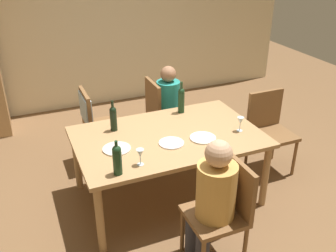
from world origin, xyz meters
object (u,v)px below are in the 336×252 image
(chair_far_right, at_px, (162,110))
(chair_right_end, at_px, (269,126))
(wine_bottle_short_olive, at_px, (117,159))
(wine_glass_centre, at_px, (240,121))
(wine_bottle_tall_green, at_px, (113,118))
(handbag, at_px, (134,146))
(wine_bottle_dark_red, at_px, (181,99))
(dinner_plate_guest_left, at_px, (171,143))
(chair_near, at_px, (224,206))
(dinner_plate_host, at_px, (117,149))
(person_man_bearded, at_px, (170,101))
(wine_glass_near_left, at_px, (140,154))
(dinner_plate_guest_right, at_px, (203,138))
(chair_far_left, at_px, (93,117))
(person_woman_host, at_px, (213,197))
(dining_table, at_px, (168,141))

(chair_far_right, bearing_deg, chair_right_end, 47.94)
(wine_bottle_short_olive, bearing_deg, wine_glass_centre, 11.20)
(wine_bottle_tall_green, xyz_separation_m, handbag, (0.40, 0.65, -0.75))
(chair_far_right, relative_size, handbag, 3.29)
(wine_bottle_dark_red, relative_size, dinner_plate_guest_left, 1.48)
(chair_near, height_order, chair_far_right, same)
(dinner_plate_host, bearing_deg, person_man_bearded, 46.68)
(person_man_bearded, distance_m, wine_glass_centre, 1.19)
(wine_bottle_short_olive, height_order, wine_glass_near_left, wine_bottle_short_olive)
(chair_near, xyz_separation_m, dinner_plate_host, (-0.63, 0.88, 0.20))
(person_man_bearded, distance_m, dinner_plate_guest_right, 1.16)
(chair_near, bearing_deg, wine_bottle_tall_green, 23.23)
(chair_right_end, height_order, dinner_plate_guest_left, chair_right_end)
(chair_far_left, distance_m, person_man_bearded, 0.96)
(wine_bottle_short_olive, bearing_deg, chair_near, -34.68)
(chair_near, distance_m, wine_bottle_short_olive, 0.94)
(wine_bottle_short_olive, relative_size, handbag, 1.09)
(chair_far_right, distance_m, person_woman_host, 1.95)
(person_man_bearded, xyz_separation_m, wine_bottle_tall_green, (-0.89, -0.65, 0.23))
(dinner_plate_guest_right, bearing_deg, wine_bottle_short_olive, -164.06)
(dinner_plate_guest_left, bearing_deg, handbag, 90.97)
(chair_far_left, xyz_separation_m, dinner_plate_host, (-0.01, -1.03, 0.14))
(chair_near, distance_m, dinner_plate_guest_left, 0.82)
(wine_bottle_tall_green, height_order, handbag, wine_bottle_tall_green)
(wine_bottle_tall_green, xyz_separation_m, dinner_plate_guest_right, (0.74, -0.50, -0.13))
(wine_bottle_short_olive, distance_m, handbag, 1.70)
(chair_near, relative_size, chair_far_right, 1.00)
(chair_far_left, relative_size, wine_bottle_dark_red, 2.61)
(wine_glass_centre, bearing_deg, dinner_plate_host, 174.47)
(person_woman_host, bearing_deg, chair_right_end, -51.42)
(dining_table, distance_m, wine_bottle_dark_red, 0.60)
(chair_near, height_order, wine_glass_centre, chair_near)
(chair_far_left, xyz_separation_m, wine_glass_near_left, (0.11, -1.35, 0.24))
(wine_bottle_dark_red, xyz_separation_m, wine_glass_near_left, (-0.76, -0.84, -0.05))
(chair_far_right, bearing_deg, person_woman_host, -10.21)
(chair_right_end, height_order, wine_bottle_tall_green, wine_bottle_tall_green)
(wine_glass_near_left, bearing_deg, wine_bottle_dark_red, 47.59)
(dinner_plate_host, xyz_separation_m, dinner_plate_guest_left, (0.50, -0.10, 0.00))
(dinner_plate_host, distance_m, handbag, 1.30)
(person_woman_host, distance_m, wine_glass_centre, 1.06)
(wine_bottle_short_olive, height_order, handbag, wine_bottle_short_olive)
(dinner_plate_guest_left, xyz_separation_m, handbag, (-0.02, 1.12, -0.62))
(chair_far_right, bearing_deg, person_man_bearded, 90.00)
(dining_table, distance_m, person_woman_host, 0.96)
(chair_far_left, bearing_deg, chair_near, 17.88)
(chair_far_left, height_order, dinner_plate_guest_right, chair_far_left)
(chair_right_end, height_order, chair_far_left, same)
(handbag, bearing_deg, dining_table, -86.67)
(wine_glass_centre, bearing_deg, wine_bottle_short_olive, -168.80)
(person_man_bearded, relative_size, wine_bottle_dark_red, 3.10)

